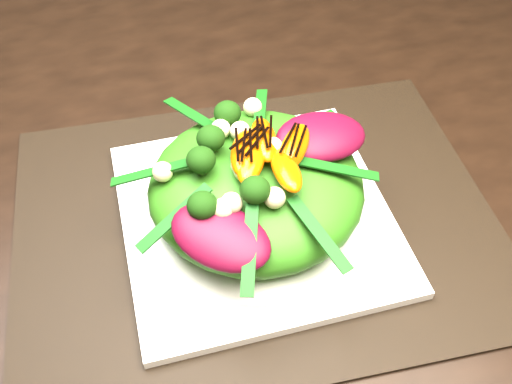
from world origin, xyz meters
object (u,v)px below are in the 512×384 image
object	(u,v)px
dining_table	(111,151)
lettuce_mound	(256,186)
salad_bowl	(256,208)
plate_base	(256,216)
orange_segment	(236,154)
placemat	(256,221)

from	to	relation	value
dining_table	lettuce_mound	size ratio (longest dim) A/B	7.77
salad_bowl	plate_base	bearing A→B (deg)	0.00
plate_base	orange_segment	distance (m)	0.09
placemat	salad_bowl	distance (m)	0.02
dining_table	lettuce_mound	xyz separation A→B (m)	(0.12, -0.18, 0.07)
dining_table	plate_base	size ratio (longest dim) A/B	6.09
placemat	dining_table	bearing A→B (deg)	124.07
lettuce_mound	orange_segment	world-z (taller)	orange_segment
dining_table	orange_segment	bearing A→B (deg)	-58.76
dining_table	orange_segment	world-z (taller)	dining_table
dining_table	placemat	bearing A→B (deg)	-55.93
placemat	plate_base	size ratio (longest dim) A/B	1.83
placemat	salad_bowl	xyz separation A→B (m)	(0.00, 0.00, 0.02)
salad_bowl	lettuce_mound	world-z (taller)	lettuce_mound
salad_bowl	lettuce_mound	size ratio (longest dim) A/B	1.13
placemat	salad_bowl	bearing A→B (deg)	0.00
plate_base	orange_segment	xyz separation A→B (m)	(-0.02, 0.01, 0.09)
dining_table	placemat	distance (m)	0.21
dining_table	lettuce_mound	bearing A→B (deg)	-55.93
lettuce_mound	placemat	bearing A→B (deg)	0.00
dining_table	salad_bowl	size ratio (longest dim) A/B	6.90
placemat	salad_bowl	world-z (taller)	salad_bowl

